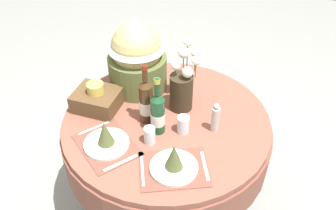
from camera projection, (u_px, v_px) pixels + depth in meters
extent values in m
plane|color=gray|center=(167.00, 201.00, 2.60)|extent=(8.00, 8.00, 0.00)
cylinder|color=brown|center=(166.00, 122.00, 2.12)|extent=(1.19, 1.19, 0.04)
cylinder|color=brown|center=(166.00, 138.00, 2.21)|extent=(1.21, 1.21, 0.22)
cylinder|color=black|center=(167.00, 165.00, 2.36)|extent=(0.12, 0.12, 0.70)
cylinder|color=black|center=(167.00, 199.00, 2.59)|extent=(0.61, 0.61, 0.03)
cube|color=brown|center=(107.00, 145.00, 1.95)|extent=(0.43, 0.41, 0.00)
cylinder|color=silver|center=(107.00, 144.00, 1.94)|extent=(0.24, 0.24, 0.02)
cone|color=#4C562D|center=(105.00, 133.00, 1.89)|extent=(0.09, 0.09, 0.14)
cube|color=silver|center=(94.00, 128.00, 2.04)|extent=(0.13, 0.16, 0.00)
cube|color=silver|center=(121.00, 163.00, 1.85)|extent=(0.13, 0.16, 0.00)
cube|color=brown|center=(174.00, 169.00, 1.82)|extent=(0.42, 0.38, 0.00)
cylinder|color=silver|center=(174.00, 167.00, 1.81)|extent=(0.24, 0.24, 0.02)
cone|color=#4C562D|center=(174.00, 156.00, 1.76)|extent=(0.09, 0.09, 0.14)
cube|color=silver|center=(142.00, 171.00, 1.81)|extent=(0.09, 0.18, 0.00)
cube|color=silver|center=(205.00, 166.00, 1.83)|extent=(0.09, 0.18, 0.00)
cylinder|color=#332819|center=(181.00, 92.00, 2.13)|extent=(0.13, 0.13, 0.22)
sphere|color=silver|center=(188.00, 42.00, 2.04)|extent=(0.05, 0.05, 0.05)
cylinder|color=#4C7038|center=(187.00, 55.00, 2.10)|extent=(0.01, 0.01, 0.14)
sphere|color=silver|center=(187.00, 72.00, 2.01)|extent=(0.06, 0.06, 0.06)
cylinder|color=#4C7038|center=(187.00, 77.00, 2.03)|extent=(0.01, 0.01, 0.02)
sphere|color=silver|center=(196.00, 61.00, 1.98)|extent=(0.05, 0.05, 0.05)
cylinder|color=#4C7038|center=(196.00, 70.00, 2.02)|extent=(0.01, 0.01, 0.09)
sphere|color=silver|center=(196.00, 53.00, 2.02)|extent=(0.06, 0.06, 0.06)
cylinder|color=#4C7038|center=(195.00, 63.00, 2.06)|extent=(0.01, 0.01, 0.11)
sphere|color=silver|center=(176.00, 66.00, 2.02)|extent=(0.05, 0.05, 0.05)
cylinder|color=#4C7038|center=(176.00, 72.00, 2.05)|extent=(0.01, 0.01, 0.05)
sphere|color=silver|center=(184.00, 52.00, 2.06)|extent=(0.07, 0.07, 0.07)
cylinder|color=#4C7038|center=(183.00, 62.00, 2.10)|extent=(0.01, 0.01, 0.08)
cylinder|color=#194223|center=(158.00, 116.00, 1.97)|extent=(0.08, 0.08, 0.22)
cylinder|color=silver|center=(158.00, 118.00, 1.98)|extent=(0.08, 0.08, 0.07)
cone|color=#194223|center=(157.00, 97.00, 1.89)|extent=(0.08, 0.08, 0.03)
cylinder|color=#194223|center=(157.00, 87.00, 1.85)|extent=(0.03, 0.03, 0.09)
cylinder|color=#B29933|center=(157.00, 81.00, 1.83)|extent=(0.03, 0.03, 0.02)
cylinder|color=#422814|center=(146.00, 104.00, 2.03)|extent=(0.08, 0.08, 0.24)
cylinder|color=silver|center=(146.00, 106.00, 2.04)|extent=(0.08, 0.08, 0.08)
cone|color=#422814|center=(145.00, 84.00, 1.94)|extent=(0.08, 0.08, 0.03)
cylinder|color=#422814|center=(145.00, 73.00, 1.90)|extent=(0.03, 0.03, 0.10)
cylinder|color=maroon|center=(145.00, 67.00, 1.88)|extent=(0.03, 0.03, 0.02)
cylinder|color=silver|center=(183.00, 124.00, 2.00)|extent=(0.07, 0.07, 0.10)
cylinder|color=silver|center=(150.00, 135.00, 1.94)|extent=(0.06, 0.06, 0.10)
cylinder|color=#B7B2AD|center=(215.00, 119.00, 1.99)|extent=(0.04, 0.04, 0.15)
sphere|color=#B7B7BC|center=(217.00, 106.00, 1.94)|extent=(0.03, 0.03, 0.03)
cylinder|color=#566033|center=(138.00, 72.00, 2.29)|extent=(0.36, 0.36, 0.22)
sphere|color=tan|center=(136.00, 48.00, 2.18)|extent=(0.31, 0.31, 0.31)
cone|color=silver|center=(135.00, 33.00, 2.12)|extent=(0.34, 0.34, 0.20)
cube|color=brown|center=(97.00, 100.00, 2.16)|extent=(0.26, 0.22, 0.11)
cylinder|color=gold|center=(95.00, 88.00, 2.11)|extent=(0.10, 0.10, 0.06)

